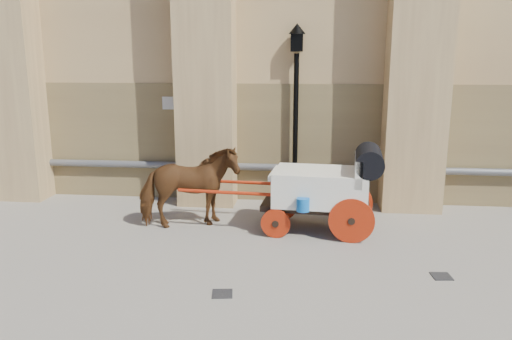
# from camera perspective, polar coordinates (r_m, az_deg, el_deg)

# --- Properties ---
(ground) EXTENTS (90.00, 90.00, 0.00)m
(ground) POSITION_cam_1_polar(r_m,az_deg,el_deg) (9.35, -3.70, -10.11)
(ground) COLOR slate
(ground) RESTS_ON ground
(horse) EXTENTS (2.30, 1.60, 1.78)m
(horse) POSITION_cam_1_polar(r_m,az_deg,el_deg) (10.86, -7.68, -2.00)
(horse) COLOR #5E3515
(horse) RESTS_ON ground
(carriage) EXTENTS (4.33, 1.57, 1.86)m
(carriage) POSITION_cam_1_polar(r_m,az_deg,el_deg) (10.59, 8.19, -1.75)
(carriage) COLOR black
(carriage) RESTS_ON ground
(street_lamp) EXTENTS (0.41, 0.41, 4.43)m
(street_lamp) POSITION_cam_1_polar(r_m,az_deg,el_deg) (12.37, 4.57, 6.82)
(street_lamp) COLOR black
(street_lamp) RESTS_ON ground
(drain_grate_near) EXTENTS (0.36, 0.36, 0.01)m
(drain_grate_near) POSITION_cam_1_polar(r_m,az_deg,el_deg) (8.07, -3.87, -13.93)
(drain_grate_near) COLOR black
(drain_grate_near) RESTS_ON ground
(drain_grate_far) EXTENTS (0.35, 0.35, 0.01)m
(drain_grate_far) POSITION_cam_1_polar(r_m,az_deg,el_deg) (9.19, 20.44, -11.31)
(drain_grate_far) COLOR black
(drain_grate_far) RESTS_ON ground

